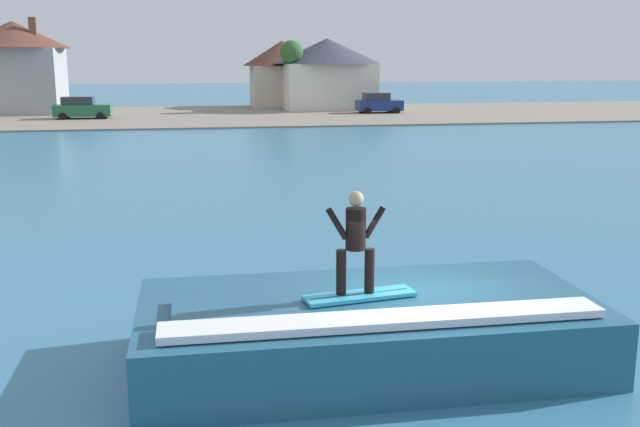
% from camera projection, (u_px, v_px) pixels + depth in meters
% --- Properties ---
extents(ground_plane, '(260.00, 260.00, 0.00)m').
position_uv_depth(ground_plane, '(410.00, 355.00, 12.66)').
color(ground_plane, teal).
extents(wave_crest, '(7.44, 3.63, 1.24)m').
position_uv_depth(wave_crest, '(368.00, 330.00, 12.20)').
color(wave_crest, '#235976').
rests_on(wave_crest, ground_plane).
extents(surfboard, '(1.86, 0.77, 0.06)m').
position_uv_depth(surfboard, '(360.00, 296.00, 11.80)').
color(surfboard, '#33A5CC').
rests_on(surfboard, wave_crest).
extents(surfer, '(0.96, 0.32, 1.66)m').
position_uv_depth(surfer, '(356.00, 238.00, 11.62)').
color(surfer, black).
rests_on(surfer, surfboard).
extents(shoreline_bank, '(120.00, 22.84, 0.12)m').
position_uv_depth(shoreline_bank, '(233.00, 115.00, 62.99)').
color(shoreline_bank, gray).
rests_on(shoreline_bank, ground_plane).
extents(car_near_shore, '(4.39, 2.20, 1.86)m').
position_uv_depth(car_near_shore, '(82.00, 108.00, 58.73)').
color(car_near_shore, '#23663D').
rests_on(car_near_shore, ground_plane).
extents(car_far_shore, '(3.93, 2.22, 1.86)m').
position_uv_depth(car_far_shore, '(378.00, 103.00, 64.61)').
color(car_far_shore, navy).
rests_on(car_far_shore, ground_plane).
extents(house_with_chimney, '(9.38, 9.38, 8.20)m').
position_uv_depth(house_with_chimney, '(15.00, 63.00, 63.81)').
color(house_with_chimney, '#9EA3AD').
rests_on(house_with_chimney, ground_plane).
extents(house_gabled_white, '(10.10, 10.10, 6.61)m').
position_uv_depth(house_gabled_white, '(327.00, 70.00, 69.50)').
color(house_gabled_white, silver).
rests_on(house_gabled_white, ground_plane).
extents(house_small_cottage, '(7.80, 7.80, 6.48)m').
position_uv_depth(house_small_cottage, '(282.00, 70.00, 72.66)').
color(house_small_cottage, beige).
rests_on(house_small_cottage, ground_plane).
extents(tree_tall_bare, '(2.10, 2.10, 6.38)m').
position_uv_depth(tree_tall_bare, '(291.00, 56.00, 66.13)').
color(tree_tall_bare, brown).
rests_on(tree_tall_bare, ground_plane).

